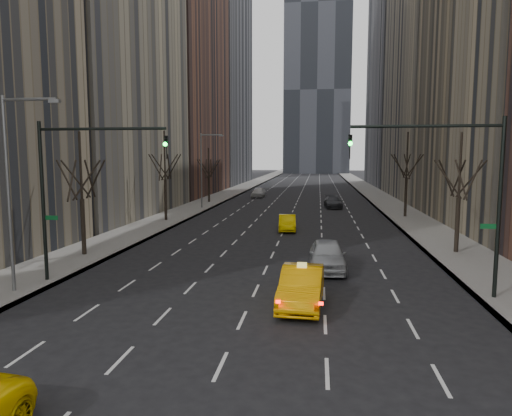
% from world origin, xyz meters
% --- Properties ---
extents(sidewalk_left, '(4.50, 320.00, 0.15)m').
position_xyz_m(sidewalk_left, '(-12.25, 70.00, 0.07)').
color(sidewalk_left, slate).
rests_on(sidewalk_left, ground).
extents(sidewalk_right, '(4.50, 320.00, 0.15)m').
position_xyz_m(sidewalk_right, '(12.25, 70.00, 0.07)').
color(sidewalk_right, slate).
rests_on(sidewalk_right, ground).
extents(bld_left_far, '(14.00, 28.00, 44.00)m').
position_xyz_m(bld_left_far, '(-21.50, 66.00, 22.00)').
color(bld_left_far, brown).
rests_on(bld_left_far, ground).
extents(bld_left_deep, '(14.00, 30.00, 60.00)m').
position_xyz_m(bld_left_deep, '(-21.50, 96.00, 30.00)').
color(bld_left_deep, slate).
rests_on(bld_left_deep, ground).
extents(bld_right_far, '(14.00, 28.00, 50.00)m').
position_xyz_m(bld_right_far, '(21.50, 64.00, 25.00)').
color(bld_right_far, '#9D9378').
rests_on(bld_right_far, ground).
extents(bld_right_deep, '(14.00, 30.00, 58.00)m').
position_xyz_m(bld_right_deep, '(21.50, 95.00, 29.00)').
color(bld_right_deep, slate).
rests_on(bld_right_deep, ground).
extents(tower_far, '(24.00, 24.00, 120.00)m').
position_xyz_m(tower_far, '(2.00, 170.00, 60.00)').
color(tower_far, black).
rests_on(tower_far, ground).
extents(tree_lw_b, '(3.36, 3.50, 7.82)m').
position_xyz_m(tree_lw_b, '(-12.00, 18.00, 3.72)').
color(tree_lw_b, black).
rests_on(tree_lw_b, ground).
extents(tree_lw_c, '(3.36, 3.50, 8.74)m').
position_xyz_m(tree_lw_c, '(-12.00, 34.00, 4.04)').
color(tree_lw_c, black).
rests_on(tree_lw_c, ground).
extents(tree_lw_d, '(3.36, 3.50, 7.36)m').
position_xyz_m(tree_lw_d, '(-12.00, 52.00, 3.56)').
color(tree_lw_d, black).
rests_on(tree_lw_d, ground).
extents(tree_rw_b, '(3.36, 3.50, 7.82)m').
position_xyz_m(tree_rw_b, '(12.00, 22.00, 3.72)').
color(tree_rw_b, black).
rests_on(tree_rw_b, ground).
extents(tree_rw_c, '(3.36, 3.50, 8.74)m').
position_xyz_m(tree_rw_c, '(12.00, 40.00, 4.04)').
color(tree_rw_c, black).
rests_on(tree_rw_c, ground).
extents(traffic_mast_left, '(6.69, 0.39, 8.00)m').
position_xyz_m(traffic_mast_left, '(-9.11, 12.00, 5.49)').
color(traffic_mast_left, black).
rests_on(traffic_mast_left, ground).
extents(traffic_mast_right, '(6.69, 0.39, 8.00)m').
position_xyz_m(traffic_mast_right, '(9.11, 12.00, 5.49)').
color(traffic_mast_right, black).
rests_on(traffic_mast_right, ground).
extents(streetlight_near, '(2.83, 0.22, 9.00)m').
position_xyz_m(streetlight_near, '(-10.84, 10.00, 5.62)').
color(streetlight_near, slate).
rests_on(streetlight_near, ground).
extents(streetlight_far, '(2.83, 0.22, 9.00)m').
position_xyz_m(streetlight_far, '(-10.84, 45.00, 5.62)').
color(streetlight_far, slate).
rests_on(streetlight_far, ground).
extents(taxi_sedan, '(1.98, 5.10, 1.66)m').
position_xyz_m(taxi_sedan, '(2.26, 10.20, 0.83)').
color(taxi_sedan, '#E99C04').
rests_on(taxi_sedan, ground).
extents(silver_sedan_ahead, '(2.11, 5.05, 1.71)m').
position_xyz_m(silver_sedan_ahead, '(3.47, 16.57, 0.85)').
color(silver_sedan_ahead, '#989CA0').
rests_on(silver_sedan_ahead, ground).
extents(far_taxi, '(1.72, 4.21, 1.36)m').
position_xyz_m(far_taxi, '(0.30, 29.96, 0.68)').
color(far_taxi, yellow).
rests_on(far_taxi, ground).
extents(far_suv_grey, '(2.39, 5.02, 1.41)m').
position_xyz_m(far_suv_grey, '(4.77, 48.31, 0.71)').
color(far_suv_grey, '#2E2F34').
rests_on(far_suv_grey, ground).
extents(far_car_white, '(2.00, 4.62, 1.55)m').
position_xyz_m(far_car_white, '(-6.35, 61.40, 0.78)').
color(far_car_white, silver).
rests_on(far_car_white, ground).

